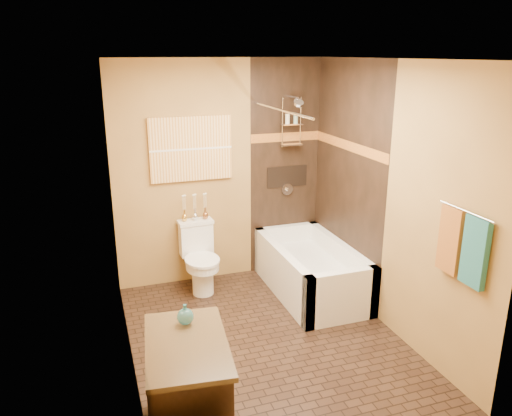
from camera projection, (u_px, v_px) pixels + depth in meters
name	position (u px, v px, depth m)	size (l,w,h in m)	color
floor	(266.00, 340.00, 4.63)	(3.00, 3.00, 0.00)	black
wall_left	(122.00, 227.00, 3.88)	(0.02, 3.00, 2.50)	#AF8444
wall_right	(388.00, 199.00, 4.63)	(0.02, 3.00, 2.50)	#AF8444
wall_back	(221.00, 173.00, 5.61)	(2.40, 0.02, 2.50)	#AF8444
wall_front	(355.00, 286.00, 2.90)	(2.40, 0.02, 2.50)	#AF8444
ceiling	(268.00, 59.00, 3.88)	(3.00, 3.00, 0.00)	silver
alcove_tile_back	(285.00, 168.00, 5.84)	(0.85, 0.01, 2.50)	black
alcove_tile_right	(347.00, 180.00, 5.30)	(0.01, 1.50, 2.50)	black
mosaic_band_back	(286.00, 137.00, 5.72)	(0.85, 0.01, 0.10)	brown
mosaic_band_right	(348.00, 146.00, 5.19)	(0.01, 1.50, 0.10)	brown
alcove_niche	(287.00, 177.00, 5.87)	(0.50, 0.01, 0.25)	black
shower_fixtures	(291.00, 134.00, 5.62)	(0.24, 0.33, 1.16)	silver
curtain_rod	(279.00, 109.00, 4.83)	(0.03, 0.03, 1.55)	silver
towel_bar	(466.00, 211.00, 3.61)	(0.02, 0.02, 0.55)	silver
towel_teal	(475.00, 252.00, 3.57)	(0.05, 0.22, 0.52)	#1F6369
towel_rust	(450.00, 240.00, 3.81)	(0.05, 0.22, 0.52)	#9B611C
sunset_painting	(191.00, 149.00, 5.39)	(0.90, 0.04, 0.70)	#C57F2E
vanity_mirror	(135.00, 240.00, 2.91)	(0.01, 1.00, 0.90)	white
bathtub	(311.00, 274.00, 5.49)	(0.80, 1.50, 0.55)	white
toilet	(200.00, 257.00, 5.51)	(0.39, 0.58, 0.76)	white
vanity	(187.00, 392.00, 3.33)	(0.62, 0.91, 0.76)	black
teal_bottle	(185.00, 314.00, 3.41)	(0.12, 0.12, 0.18)	#287079
bud_vases	(195.00, 207.00, 5.50)	(0.30, 0.06, 0.29)	gold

